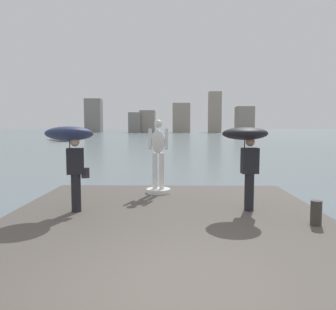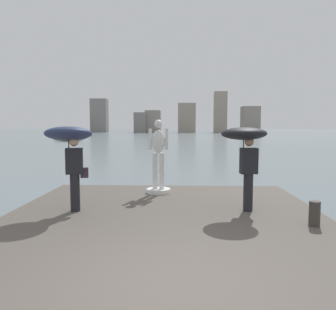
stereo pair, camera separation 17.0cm
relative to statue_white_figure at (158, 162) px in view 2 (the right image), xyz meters
name	(u,v)px [view 2 (the right image)]	position (x,y,z in m)	size (l,w,h in m)	color
ground_plane	(177,144)	(0.29, 34.22, -1.31)	(400.00, 400.00, 0.00)	slate
pier	(162,245)	(0.29, -3.78, -1.11)	(7.19, 10.00, 0.40)	#564F47
statue_white_figure	(158,162)	(0.00, 0.00, 0.00)	(0.72, 0.72, 2.17)	white
onlooker_left	(70,143)	(-1.91, -2.18, 0.69)	(1.28, 1.30, 2.04)	black
onlooker_right	(245,143)	(2.14, -2.00, 0.68)	(1.15, 1.16, 1.98)	black
mooring_bollard	(315,214)	(3.31, -3.18, -0.66)	(0.22, 0.22, 0.50)	#38332D
boat_mid	(69,139)	(-16.03, 40.03, -0.96)	(4.98, 1.97, 0.71)	silver
distant_skyline	(175,118)	(-0.87, 105.99, 3.66)	(58.47, 11.00, 13.87)	gray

